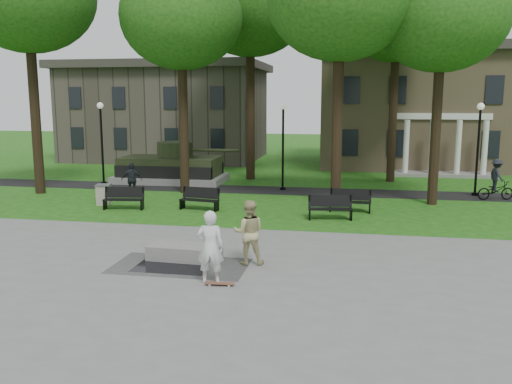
# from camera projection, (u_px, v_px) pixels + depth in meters

# --- Properties ---
(ground) EXTENTS (120.00, 120.00, 0.00)m
(ground) POSITION_uv_depth(u_px,v_px,m) (219.00, 250.00, 17.85)
(ground) COLOR #184D12
(ground) RESTS_ON ground
(plaza) EXTENTS (22.00, 16.00, 0.02)m
(plaza) POSITION_uv_depth(u_px,v_px,m) (168.00, 306.00, 13.00)
(plaza) COLOR gray
(plaza) RESTS_ON ground
(footpath) EXTENTS (44.00, 2.60, 0.01)m
(footpath) POSITION_uv_depth(u_px,v_px,m) (273.00, 190.00, 29.49)
(footpath) COLOR black
(footpath) RESTS_ON ground
(building_right) EXTENTS (17.00, 12.00, 8.60)m
(building_right) POSITION_uv_depth(u_px,v_px,m) (433.00, 107.00, 40.56)
(building_right) COLOR #9E8460
(building_right) RESTS_ON ground
(building_left) EXTENTS (15.00, 10.00, 7.20)m
(building_left) POSITION_uv_depth(u_px,v_px,m) (168.00, 115.00, 44.87)
(building_left) COLOR #4C443D
(building_left) RESTS_ON ground
(tree_1) EXTENTS (6.20, 6.20, 11.63)m
(tree_1) POSITION_uv_depth(u_px,v_px,m) (181.00, 18.00, 27.30)
(tree_1) COLOR black
(tree_1) RESTS_ON ground
(tree_3) EXTENTS (6.00, 6.00, 11.19)m
(tree_3) POSITION_uv_depth(u_px,v_px,m) (442.00, 16.00, 24.19)
(tree_3) COLOR black
(tree_3) RESTS_ON ground
(tree_4) EXTENTS (7.20, 7.20, 13.50)m
(tree_4) POSITION_uv_depth(u_px,v_px,m) (250.00, 5.00, 31.95)
(tree_4) COLOR black
(tree_4) RESTS_ON ground
(tree_5) EXTENTS (6.40, 6.40, 12.44)m
(tree_5) POSITION_uv_depth(u_px,v_px,m) (397.00, 15.00, 31.06)
(tree_5) COLOR black
(tree_5) RESTS_ON ground
(lamp_left) EXTENTS (0.36, 0.36, 4.73)m
(lamp_left) POSITION_uv_depth(u_px,v_px,m) (102.00, 136.00, 31.06)
(lamp_left) COLOR black
(lamp_left) RESTS_ON ground
(lamp_mid) EXTENTS (0.36, 0.36, 4.73)m
(lamp_mid) POSITION_uv_depth(u_px,v_px,m) (283.00, 139.00, 29.22)
(lamp_mid) COLOR black
(lamp_mid) RESTS_ON ground
(lamp_right) EXTENTS (0.36, 0.36, 4.73)m
(lamp_right) POSITION_uv_depth(u_px,v_px,m) (478.00, 141.00, 27.45)
(lamp_right) COLOR black
(lamp_right) RESTS_ON ground
(tank_monument) EXTENTS (7.45, 3.40, 2.40)m
(tank_monument) POSITION_uv_depth(u_px,v_px,m) (171.00, 168.00, 32.42)
(tank_monument) COLOR gray
(tank_monument) RESTS_ON ground
(puddle) EXTENTS (2.20, 1.20, 0.00)m
(puddle) POSITION_uv_depth(u_px,v_px,m) (171.00, 268.00, 15.96)
(puddle) COLOR black
(puddle) RESTS_ON plaza
(concrete_block) EXTENTS (2.25, 1.12, 0.45)m
(concrete_block) POSITION_uv_depth(u_px,v_px,m) (185.00, 252.00, 16.78)
(concrete_block) COLOR gray
(concrete_block) RESTS_ON plaza
(skateboard) EXTENTS (0.79, 0.25, 0.07)m
(skateboard) POSITION_uv_depth(u_px,v_px,m) (220.00, 284.00, 14.43)
(skateboard) COLOR brown
(skateboard) RESTS_ON plaza
(skateboarder) EXTENTS (0.79, 0.57, 2.01)m
(skateboarder) POSITION_uv_depth(u_px,v_px,m) (210.00, 247.00, 14.44)
(skateboarder) COLOR silver
(skateboarder) RESTS_ON plaza
(friend_watching) EXTENTS (1.05, 0.88, 1.95)m
(friend_watching) POSITION_uv_depth(u_px,v_px,m) (249.00, 232.00, 16.18)
(friend_watching) COLOR tan
(friend_watching) RESTS_ON plaza
(pedestrian_walker) EXTENTS (1.11, 0.79, 1.75)m
(pedestrian_walker) POSITION_uv_depth(u_px,v_px,m) (132.00, 180.00, 27.38)
(pedestrian_walker) COLOR black
(pedestrian_walker) RESTS_ON ground
(cyclist) EXTENTS (1.91, 1.14, 2.03)m
(cyclist) POSITION_uv_depth(u_px,v_px,m) (496.00, 183.00, 26.60)
(cyclist) COLOR black
(cyclist) RESTS_ON ground
(park_bench_0) EXTENTS (1.84, 0.75, 1.00)m
(park_bench_0) POSITION_uv_depth(u_px,v_px,m) (124.00, 198.00, 24.44)
(park_bench_0) COLOR black
(park_bench_0) RESTS_ON ground
(park_bench_1) EXTENTS (1.85, 0.82, 1.00)m
(park_bench_1) POSITION_uv_depth(u_px,v_px,m) (200.00, 198.00, 24.31)
(park_bench_1) COLOR black
(park_bench_1) RESTS_ON ground
(park_bench_2) EXTENTS (1.84, 0.75, 1.00)m
(park_bench_2) POSITION_uv_depth(u_px,v_px,m) (330.00, 207.00, 22.37)
(park_bench_2) COLOR black
(park_bench_2) RESTS_ON ground
(park_bench_3) EXTENTS (1.82, 0.62, 1.00)m
(park_bench_3) POSITION_uv_depth(u_px,v_px,m) (350.00, 200.00, 23.88)
(park_bench_3) COLOR black
(park_bench_3) RESTS_ON ground
(trash_bin) EXTENTS (0.79, 0.79, 0.96)m
(trash_bin) POSITION_uv_depth(u_px,v_px,m) (104.00, 194.00, 25.52)
(trash_bin) COLOR #AEA190
(trash_bin) RESTS_ON ground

